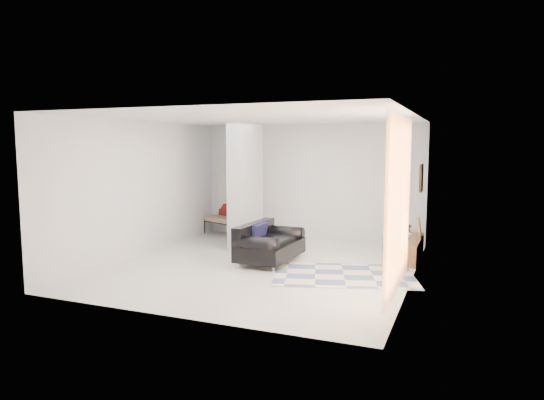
% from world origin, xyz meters
% --- Properties ---
extents(floor, '(6.00, 6.00, 0.00)m').
position_xyz_m(floor, '(0.00, 0.00, 0.00)').
color(floor, white).
rests_on(floor, ground).
extents(ceiling, '(6.00, 6.00, 0.00)m').
position_xyz_m(ceiling, '(0.00, 0.00, 2.80)').
color(ceiling, white).
rests_on(ceiling, wall_back).
extents(wall_back, '(6.00, 0.00, 6.00)m').
position_xyz_m(wall_back, '(0.00, 3.00, 1.40)').
color(wall_back, silver).
rests_on(wall_back, ground).
extents(wall_front, '(6.00, 0.00, 6.00)m').
position_xyz_m(wall_front, '(0.00, -3.00, 1.40)').
color(wall_front, silver).
rests_on(wall_front, ground).
extents(wall_left, '(0.00, 6.00, 6.00)m').
position_xyz_m(wall_left, '(-2.75, 0.00, 1.40)').
color(wall_left, silver).
rests_on(wall_left, ground).
extents(wall_right, '(0.00, 6.00, 6.00)m').
position_xyz_m(wall_right, '(2.75, 0.00, 1.40)').
color(wall_right, silver).
rests_on(wall_right, ground).
extents(partition_column, '(0.35, 1.20, 2.80)m').
position_xyz_m(partition_column, '(-1.10, 1.60, 1.40)').
color(partition_column, '#B5BBBD').
rests_on(partition_column, floor).
extents(hallway_door, '(0.85, 0.06, 2.04)m').
position_xyz_m(hallway_door, '(-2.10, 2.96, 1.02)').
color(hallway_door, silver).
rests_on(hallway_door, floor).
extents(curtain, '(0.00, 2.55, 2.55)m').
position_xyz_m(curtain, '(2.67, -1.15, 1.45)').
color(curtain, '#FF9943').
rests_on(curtain, wall_right).
extents(wall_art, '(0.04, 0.45, 0.55)m').
position_xyz_m(wall_art, '(2.72, 1.70, 1.65)').
color(wall_art, '#36210E').
rests_on(wall_art, wall_right).
extents(media_console, '(0.45, 1.71, 0.80)m').
position_xyz_m(media_console, '(2.52, 1.70, 0.21)').
color(media_console, brown).
rests_on(media_console, floor).
extents(loveseat, '(0.99, 1.60, 0.76)m').
position_xyz_m(loveseat, '(-0.05, 0.36, 0.36)').
color(loveseat, silver).
rests_on(loveseat, floor).
extents(daybed, '(1.74, 1.21, 0.77)m').
position_xyz_m(daybed, '(-1.92, 2.64, 0.42)').
color(daybed, black).
rests_on(daybed, floor).
extents(area_rug, '(2.82, 2.27, 0.01)m').
position_xyz_m(area_rug, '(1.60, -0.09, 0.01)').
color(area_rug, beige).
rests_on(area_rug, floor).
extents(cylinder_lamp, '(0.11, 0.11, 0.63)m').
position_xyz_m(cylinder_lamp, '(2.50, 1.04, 0.71)').
color(cylinder_lamp, white).
rests_on(cylinder_lamp, media_console).
extents(bronze_figurine, '(0.12, 0.12, 0.23)m').
position_xyz_m(bronze_figurine, '(2.47, 2.14, 0.51)').
color(bronze_figurine, black).
rests_on(bronze_figurine, media_console).
extents(vase, '(0.24, 0.24, 0.22)m').
position_xyz_m(vase, '(2.47, 1.68, 0.51)').
color(vase, white).
rests_on(vase, media_console).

